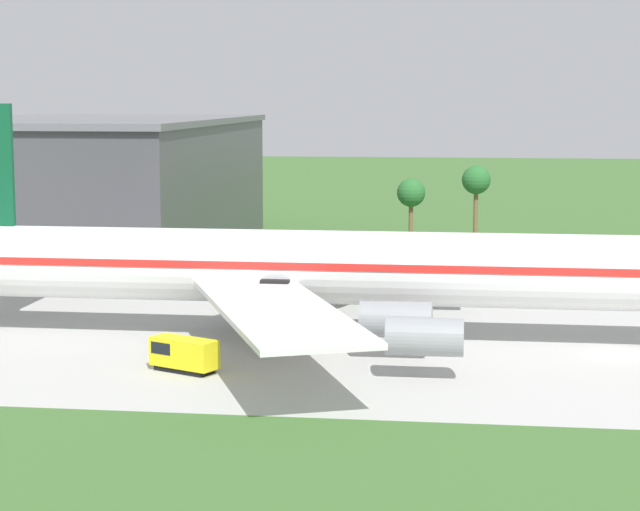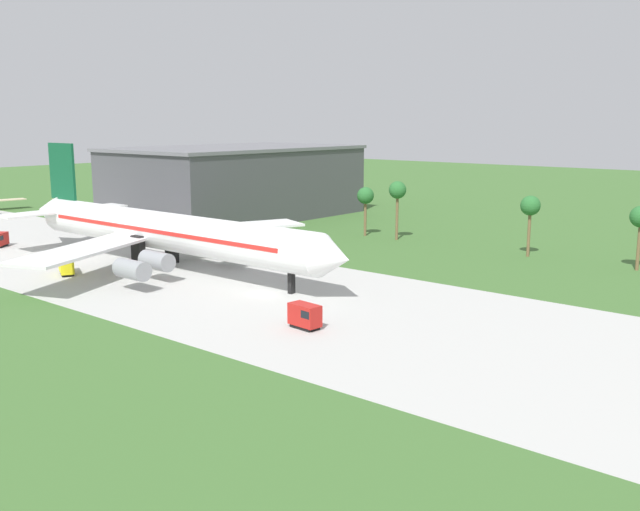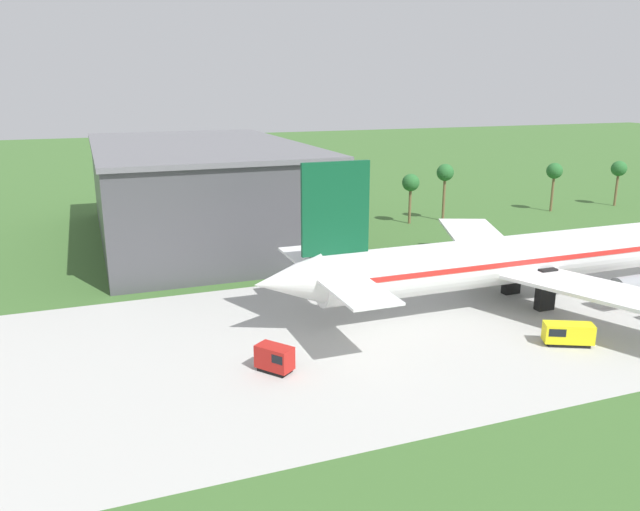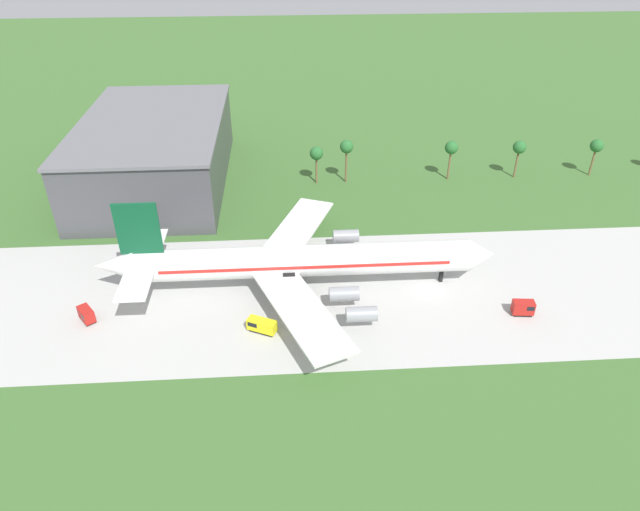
{
  "view_description": "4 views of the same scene",
  "coord_description": "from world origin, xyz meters",
  "px_view_note": "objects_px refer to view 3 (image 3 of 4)",
  "views": [
    {
      "loc": [
        -12.06,
        -94.4,
        20.8
      ],
      "look_at": [
        -25.08,
        2.95,
        7.2
      ],
      "focal_mm": 65.0,
      "sensor_mm": 36.0,
      "label": 1
    },
    {
      "loc": [
        69.65,
        -70.32,
        24.43
      ],
      "look_at": [
        8.19,
        2.95,
        6.2
      ],
      "focal_mm": 40.0,
      "sensor_mm": 36.0,
      "label": 2
    },
    {
      "loc": [
        -82.72,
        -61.83,
        28.6
      ],
      "look_at": [
        -58.35,
        2.95,
        9.37
      ],
      "focal_mm": 35.0,
      "sensor_mm": 36.0,
      "label": 3
    },
    {
      "loc": [
        -28.27,
        -91.63,
        68.45
      ],
      "look_at": [
        -22.02,
        5.0,
        6.0
      ],
      "focal_mm": 32.0,
      "sensor_mm": 36.0,
      "label": 4
    }
  ],
  "objects_px": {
    "terminal_building": "(199,191)",
    "fuel_truck": "(567,334)",
    "jet_airliner": "(543,256)",
    "baggage_tug": "(275,358)"
  },
  "relations": [
    {
      "from": "terminal_building",
      "to": "jet_airliner",
      "type": "bearing_deg",
      "value": -54.75
    },
    {
      "from": "fuel_truck",
      "to": "terminal_building",
      "type": "xyz_separation_m",
      "value": [
        -29.37,
        65.59,
        7.55
      ]
    },
    {
      "from": "jet_airliner",
      "to": "fuel_truck",
      "type": "relative_size",
      "value": 13.89
    },
    {
      "from": "jet_airliner",
      "to": "fuel_truck",
      "type": "xyz_separation_m",
      "value": [
        -7.38,
        -13.59,
        -4.76
      ]
    },
    {
      "from": "fuel_truck",
      "to": "terminal_building",
      "type": "distance_m",
      "value": 72.26
    },
    {
      "from": "jet_airliner",
      "to": "fuel_truck",
      "type": "height_order",
      "value": "jet_airliner"
    },
    {
      "from": "jet_airliner",
      "to": "baggage_tug",
      "type": "bearing_deg",
      "value": -167.94
    },
    {
      "from": "fuel_truck",
      "to": "jet_airliner",
      "type": "bearing_deg",
      "value": 61.5
    },
    {
      "from": "terminal_building",
      "to": "fuel_truck",
      "type": "bearing_deg",
      "value": -65.88
    },
    {
      "from": "jet_airliner",
      "to": "terminal_building",
      "type": "bearing_deg",
      "value": 125.25
    }
  ]
}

